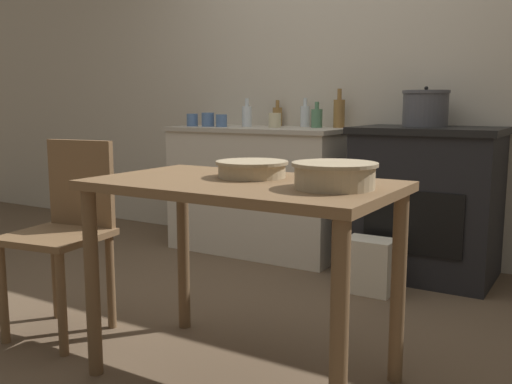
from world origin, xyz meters
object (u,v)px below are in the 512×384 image
(mixing_bowl_small, at_px, (335,174))
(cup_far_right, at_px, (221,121))
(cup_right, at_px, (275,120))
(mixing_bowl_large, at_px, (252,168))
(bottle_center_left, at_px, (317,118))
(bottle_mid_left, at_px, (339,113))
(bottle_left, at_px, (305,116))
(flour_sack, at_px, (369,265))
(stove, at_px, (427,202))
(work_table, at_px, (243,213))
(bottle_far_left, at_px, (247,116))
(bottle_center, at_px, (277,116))
(cup_center_right, at_px, (208,120))
(stock_pot, at_px, (425,108))
(cup_mid_right, at_px, (192,120))
(chair, at_px, (66,229))

(mixing_bowl_small, distance_m, cup_far_right, 2.24)
(mixing_bowl_small, distance_m, cup_right, 2.06)
(mixing_bowl_large, height_order, bottle_center_left, bottle_center_left)
(bottle_mid_left, xyz_separation_m, bottle_center_left, (-0.13, -0.09, -0.03))
(mixing_bowl_large, distance_m, bottle_left, 1.96)
(mixing_bowl_large, height_order, cup_right, cup_right)
(flour_sack, height_order, cup_right, cup_right)
(stove, distance_m, bottle_mid_left, 0.88)
(work_table, relative_size, bottle_center_left, 6.39)
(work_table, bearing_deg, mixing_bowl_small, -0.24)
(bottle_far_left, height_order, bottle_center, bottle_far_left)
(cup_center_right, bearing_deg, mixing_bowl_large, -48.93)
(stock_pot, relative_size, bottle_left, 1.38)
(bottle_center_left, xyz_separation_m, bottle_center, (-0.39, 0.14, 0.01))
(bottle_mid_left, xyz_separation_m, cup_mid_right, (-1.02, -0.32, -0.06))
(cup_center_right, bearing_deg, bottle_center_left, 16.01)
(bottle_left, bearing_deg, cup_right, -113.62)
(flour_sack, distance_m, cup_far_right, 1.53)
(mixing_bowl_small, distance_m, bottle_mid_left, 2.08)
(work_table, xyz_separation_m, bottle_far_left, (-1.08, 1.74, 0.32))
(bottle_center, relative_size, cup_far_right, 2.14)
(stock_pot, distance_m, bottle_center_left, 0.75)
(mixing_bowl_small, relative_size, bottle_left, 1.42)
(bottle_far_left, bearing_deg, cup_mid_right, -157.18)
(cup_mid_right, bearing_deg, stock_pot, 6.51)
(mixing_bowl_large, xyz_separation_m, bottle_far_left, (-1.06, 1.64, 0.16))
(chair, bearing_deg, cup_center_right, 94.44)
(work_table, bearing_deg, stove, 82.24)
(stove, xyz_separation_m, bottle_center, (-1.18, 0.24, 0.50))
(chair, distance_m, bottle_mid_left, 2.06)
(cup_mid_right, relative_size, cup_far_right, 1.03)
(bottle_mid_left, xyz_separation_m, cup_center_right, (-0.89, -0.31, -0.05))
(bottle_center, height_order, cup_far_right, bottle_center)
(cup_center_right, distance_m, cup_right, 0.51)
(bottle_far_left, bearing_deg, cup_right, -12.10)
(mixing_bowl_large, height_order, bottle_left, bottle_left)
(cup_right, xyz_separation_m, cup_far_right, (-0.38, -0.09, -0.01))
(chair, distance_m, flour_sack, 1.64)
(stock_pot, height_order, mixing_bowl_small, stock_pot)
(flour_sack, height_order, bottle_far_left, bottle_far_left)
(flour_sack, xyz_separation_m, bottle_left, (-0.77, 0.70, 0.82))
(bottle_left, bearing_deg, flour_sack, -42.51)
(stove, xyz_separation_m, cup_center_right, (-1.56, -0.12, 0.48))
(work_table, xyz_separation_m, mixing_bowl_small, (0.37, -0.00, 0.17))
(bottle_center, bearing_deg, cup_right, -64.11)
(bottle_mid_left, distance_m, bottle_center_left, 0.16)
(cup_center_right, relative_size, cup_far_right, 1.13)
(mixing_bowl_large, distance_m, cup_right, 1.77)
(bottle_mid_left, bearing_deg, mixing_bowl_small, -67.11)
(flour_sack, bearing_deg, bottle_left, 137.49)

